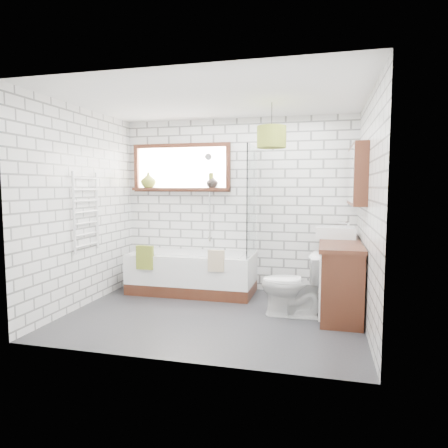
% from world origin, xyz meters
% --- Properties ---
extents(floor, '(3.40, 2.60, 0.01)m').
position_xyz_m(floor, '(0.00, 0.00, -0.01)').
color(floor, '#27272B').
rests_on(floor, ground).
extents(ceiling, '(3.40, 2.60, 0.01)m').
position_xyz_m(ceiling, '(0.00, 0.00, 2.50)').
color(ceiling, white).
rests_on(ceiling, ground).
extents(wall_back, '(3.40, 0.01, 2.50)m').
position_xyz_m(wall_back, '(0.00, 1.30, 1.25)').
color(wall_back, white).
rests_on(wall_back, ground).
extents(wall_front, '(3.40, 0.01, 2.50)m').
position_xyz_m(wall_front, '(0.00, -1.30, 1.25)').
color(wall_front, white).
rests_on(wall_front, ground).
extents(wall_left, '(0.01, 2.60, 2.50)m').
position_xyz_m(wall_left, '(-1.70, 0.00, 1.25)').
color(wall_left, white).
rests_on(wall_left, ground).
extents(wall_right, '(0.01, 2.60, 2.50)m').
position_xyz_m(wall_right, '(1.70, 0.00, 1.25)').
color(wall_right, white).
rests_on(wall_right, ground).
extents(window, '(1.52, 0.16, 0.68)m').
position_xyz_m(window, '(-0.85, 1.26, 1.80)').
color(window, '#35180E').
rests_on(window, wall_back).
extents(towel_radiator, '(0.06, 0.52, 1.00)m').
position_xyz_m(towel_radiator, '(-1.66, 0.00, 1.20)').
color(towel_radiator, white).
rests_on(towel_radiator, wall_left).
extents(mirror_cabinet, '(0.16, 1.20, 0.70)m').
position_xyz_m(mirror_cabinet, '(1.62, 0.60, 1.65)').
color(mirror_cabinet, '#35180E').
rests_on(mirror_cabinet, wall_right).
extents(shower_riser, '(0.02, 0.02, 1.30)m').
position_xyz_m(shower_riser, '(-0.40, 1.26, 1.35)').
color(shower_riser, silver).
rests_on(shower_riser, wall_back).
extents(bathtub, '(1.76, 0.78, 0.57)m').
position_xyz_m(bathtub, '(-0.56, 0.91, 0.29)').
color(bathtub, white).
rests_on(bathtub, floor).
extents(shower_screen, '(0.02, 0.72, 1.50)m').
position_xyz_m(shower_screen, '(0.30, 0.91, 1.32)').
color(shower_screen, white).
rests_on(shower_screen, bathtub).
extents(towel_green, '(0.24, 0.07, 0.33)m').
position_xyz_m(towel_green, '(-1.11, 0.52, 0.55)').
color(towel_green, olive).
rests_on(towel_green, bathtub).
extents(towel_beige, '(0.22, 0.05, 0.28)m').
position_xyz_m(towel_beige, '(-0.10, 0.52, 0.55)').
color(towel_beige, tan).
rests_on(towel_beige, bathtub).
extents(vanity, '(0.48, 1.50, 0.86)m').
position_xyz_m(vanity, '(1.46, 0.54, 0.43)').
color(vanity, '#35180E').
rests_on(vanity, floor).
extents(basin, '(0.49, 0.43, 0.14)m').
position_xyz_m(basin, '(1.40, 0.89, 0.93)').
color(basin, white).
rests_on(basin, vanity).
extents(tap, '(0.03, 0.03, 0.15)m').
position_xyz_m(tap, '(1.56, 0.89, 0.99)').
color(tap, silver).
rests_on(tap, vanity).
extents(toilet, '(0.44, 0.75, 0.75)m').
position_xyz_m(toilet, '(0.92, 0.20, 0.38)').
color(toilet, white).
rests_on(toilet, floor).
extents(vase_olive, '(0.28, 0.28, 0.24)m').
position_xyz_m(vase_olive, '(-1.37, 1.23, 1.60)').
color(vase_olive, olive).
rests_on(vase_olive, window).
extents(vase_dark, '(0.22, 0.22, 0.18)m').
position_xyz_m(vase_dark, '(-0.35, 1.23, 1.57)').
color(vase_dark, black).
rests_on(vase_dark, window).
extents(bottle, '(0.07, 0.07, 0.22)m').
position_xyz_m(bottle, '(-0.37, 1.23, 1.59)').
color(bottle, olive).
rests_on(bottle, window).
extents(pendant, '(0.35, 0.35, 0.25)m').
position_xyz_m(pendant, '(0.63, 0.33, 2.10)').
color(pendant, olive).
rests_on(pendant, ceiling).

